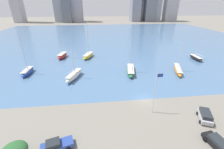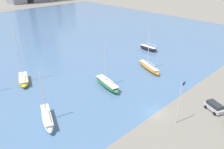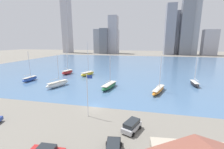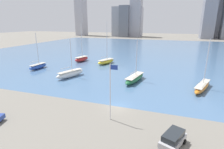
{
  "view_description": "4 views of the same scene",
  "coord_description": "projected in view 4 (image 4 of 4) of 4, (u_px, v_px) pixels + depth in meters",
  "views": [
    {
      "loc": [
        -11.16,
        -29.01,
        21.09
      ],
      "look_at": [
        -6.76,
        10.06,
        2.27
      ],
      "focal_mm": 24.0,
      "sensor_mm": 36.0,
      "label": 1
    },
    {
      "loc": [
        -32.97,
        -20.84,
        28.11
      ],
      "look_at": [
        1.09,
        14.64,
        3.51
      ],
      "focal_mm": 35.0,
      "sensor_mm": 36.0,
      "label": 2
    },
    {
      "loc": [
        11.4,
        -32.33,
        15.54
      ],
      "look_at": [
        0.3,
        18.95,
        4.1
      ],
      "focal_mm": 24.0,
      "sensor_mm": 36.0,
      "label": 3
    },
    {
      "loc": [
        8.43,
        -28.28,
        14.93
      ],
      "look_at": [
        -3.86,
        8.26,
        3.54
      ],
      "focal_mm": 28.0,
      "sensor_mm": 36.0,
      "label": 4
    }
  ],
  "objects": [
    {
      "name": "harbor_water",
      "position": [
        154.0,
        51.0,
        96.14
      ],
      "size": [
        180.0,
        140.0,
        0.0
      ],
      "color": "#4C7099",
      "rests_on": "ground_plane"
    },
    {
      "name": "sailboat_white",
      "position": [
        70.0,
        74.0,
        49.8
      ],
      "size": [
        5.21,
        9.35,
        10.81
      ],
      "rotation": [
        0.0,
        0.0,
        -0.37
      ],
      "color": "white",
      "rests_on": "harbor_water"
    },
    {
      "name": "flag_pole",
      "position": [
        111.0,
        90.0,
        26.74
      ],
      "size": [
        1.24,
        0.14,
        9.2
      ],
      "color": "silver",
      "rests_on": "ground_plane"
    },
    {
      "name": "parked_suv_silver",
      "position": [
        173.0,
        139.0,
        21.87
      ],
      "size": [
        3.48,
        4.66,
        1.88
      ],
      "rotation": [
        0.0,
        0.0,
        -0.4
      ],
      "color": "#B7B7BC",
      "rests_on": "ground_plane"
    },
    {
      "name": "sailboat_yellow",
      "position": [
        106.0,
        61.0,
        66.18
      ],
      "size": [
        5.46,
        8.74,
        15.41
      ],
      "rotation": [
        0.0,
        0.0,
        -0.37
      ],
      "color": "yellow",
      "rests_on": "harbor_water"
    },
    {
      "name": "ground_plane",
      "position": [
        118.0,
        106.0,
        32.51
      ],
      "size": [
        500.0,
        500.0,
        0.0
      ],
      "primitive_type": "plane",
      "color": "gray"
    },
    {
      "name": "sailboat_red",
      "position": [
        82.0,
        59.0,
        70.31
      ],
      "size": [
        4.09,
        7.54,
        14.67
      ],
      "rotation": [
        0.0,
        0.0,
        -0.23
      ],
      "color": "#B72828",
      "rests_on": "harbor_water"
    },
    {
      "name": "sailboat_blue",
      "position": [
        38.0,
        66.0,
        59.02
      ],
      "size": [
        2.57,
        7.5,
        11.94
      ],
      "rotation": [
        0.0,
        0.0,
        -0.06
      ],
      "color": "#284CA8",
      "rests_on": "harbor_water"
    },
    {
      "name": "distant_city_skyline",
      "position": [
        173.0,
        10.0,
        177.74
      ],
      "size": [
        198.23,
        22.82,
        74.38
      ],
      "color": "#A8A8B2",
      "rests_on": "ground_plane"
    },
    {
      "name": "sailboat_orange",
      "position": [
        202.0,
        86.0,
        40.46
      ],
      "size": [
        5.58,
        10.8,
        11.65
      ],
      "rotation": [
        0.0,
        0.0,
        -0.36
      ],
      "color": "orange",
      "rests_on": "harbor_water"
    },
    {
      "name": "sailboat_green",
      "position": [
        135.0,
        78.0,
        46.24
      ],
      "size": [
        4.46,
        10.65,
        11.15
      ],
      "rotation": [
        0.0,
        0.0,
        -0.2
      ],
      "color": "#236B3D",
      "rests_on": "harbor_water"
    }
  ]
}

